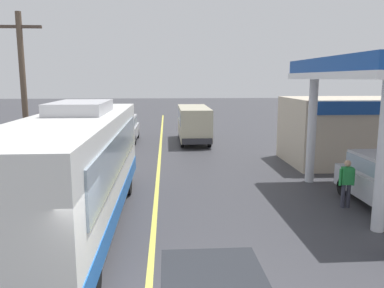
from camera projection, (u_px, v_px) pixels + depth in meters
ground at (161, 143)px, 26.47m from camera, size 120.00×120.00×0.00m
lane_divider_stripe at (160, 157)px, 21.55m from camera, size 0.16×50.00×0.01m
coach_bus_main at (76, 172)px, 11.06m from camera, size 2.60×11.04×3.69m
gas_station_roadside at (378, 117)px, 17.76m from camera, size 9.10×11.95×5.10m
minibus_opposing_lane at (194, 121)px, 26.49m from camera, size 2.04×6.13×2.44m
pedestrian_near_pump at (347, 181)px, 13.04m from camera, size 0.55×0.22×1.66m
car_trailing_behind_bus at (125, 127)px, 26.89m from camera, size 1.70×4.20×1.82m
utility_pole_roadside at (24, 95)px, 15.99m from camera, size 1.80×0.24×7.06m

